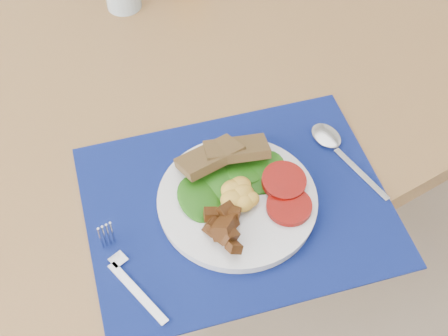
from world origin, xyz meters
name	(u,v)px	position (x,y,z in m)	size (l,w,h in m)	color
ground	(269,296)	(0.00, 0.00, 0.00)	(4.00, 4.00, 0.00)	gray
table	(234,76)	(0.00, 0.20, 0.67)	(1.40, 0.90, 0.75)	brown
placemat	(237,205)	(-0.20, -0.13, 0.75)	(0.47, 0.37, 0.00)	#040931
breakfast_plate	(236,201)	(-0.21, -0.13, 0.77)	(0.25, 0.25, 0.06)	silver
fork	(125,272)	(-0.41, -0.14, 0.76)	(0.04, 0.18, 0.00)	#B2B5BA
spoon	(336,148)	(0.00, -0.12, 0.76)	(0.04, 0.19, 0.01)	#B2B5BA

